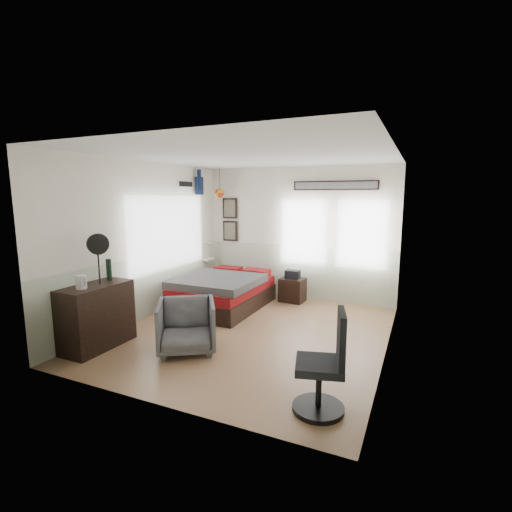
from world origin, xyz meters
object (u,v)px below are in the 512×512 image
(bed, at_px, (223,292))
(task_chair, at_px, (325,371))
(armchair, at_px, (186,326))
(nightstand, at_px, (292,290))
(dresser, at_px, (97,316))

(bed, height_order, task_chair, task_chair)
(bed, height_order, armchair, armchair)
(task_chair, bearing_deg, nightstand, 97.91)
(armchair, xyz_separation_m, task_chair, (2.09, -0.66, 0.07))
(nightstand, relative_size, task_chair, 0.46)
(dresser, height_order, task_chair, task_chair)
(dresser, distance_m, task_chair, 3.32)
(bed, distance_m, dresser, 2.47)
(armchair, bearing_deg, task_chair, -51.23)
(armchair, xyz_separation_m, nightstand, (0.54, 2.91, -0.12))
(bed, distance_m, nightstand, 1.43)
(bed, xyz_separation_m, dresser, (-0.69, -2.37, 0.14))
(task_chair, bearing_deg, bed, 119.38)
(dresser, distance_m, armchair, 1.29)
(bed, relative_size, armchair, 2.52)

